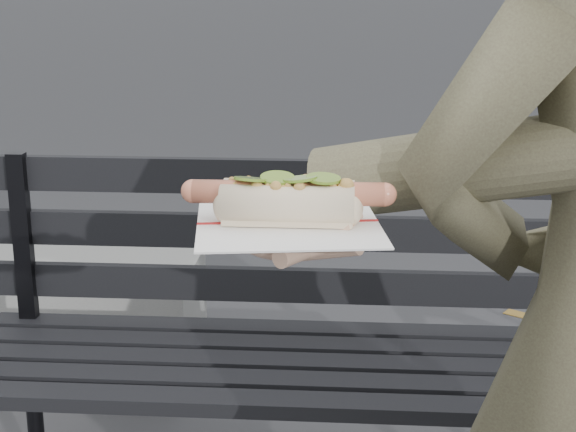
# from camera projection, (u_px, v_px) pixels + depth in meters

# --- Properties ---
(park_bench) EXTENTS (1.50, 0.44, 0.88)m
(park_bench) POSITION_uv_depth(u_px,v_px,m) (298.00, 328.00, 1.94)
(park_bench) COLOR black
(park_bench) RESTS_ON ground
(concrete_block) EXTENTS (1.20, 0.40, 0.40)m
(concrete_block) POSITION_uv_depth(u_px,v_px,m) (11.00, 320.00, 2.82)
(concrete_block) COLOR slate
(concrete_block) RESTS_ON ground
(held_hotdog) EXTENTS (0.63, 0.33, 0.20)m
(held_hotdog) POSITION_uv_depth(u_px,v_px,m) (470.00, 172.00, 0.97)
(held_hotdog) COLOR #443C2D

